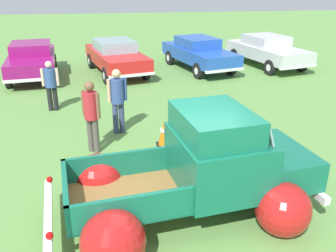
{
  "coord_description": "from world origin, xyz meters",
  "views": [
    {
      "loc": [
        -1.06,
        -5.38,
        3.95
      ],
      "look_at": [
        0.0,
        1.64,
        1.05
      ],
      "focal_mm": 39.1,
      "sensor_mm": 36.0,
      "label": 1
    }
  ],
  "objects": [
    {
      "name": "ground_plane",
      "position": [
        0.0,
        0.0,
        0.0
      ],
      "size": [
        80.0,
        80.0,
        0.0
      ],
      "primitive_type": "plane",
      "color": "#609347"
    },
    {
      "name": "vintage_pickup_truck",
      "position": [
        0.38,
        0.05,
        0.76
      ],
      "size": [
        4.83,
        3.26,
        1.96
      ],
      "rotation": [
        0.0,
        0.0,
        0.14
      ],
      "color": "black",
      "rests_on": "ground"
    },
    {
      "name": "show_car_0",
      "position": [
        -4.43,
        10.51,
        0.78
      ],
      "size": [
        2.44,
        4.75,
        1.43
      ],
      "rotation": [
        0.0,
        0.0,
        -1.44
      ],
      "color": "black",
      "rests_on": "ground"
    },
    {
      "name": "show_car_1",
      "position": [
        -0.94,
        10.65,
        0.78
      ],
      "size": [
        2.91,
        4.91,
        1.43
      ],
      "rotation": [
        0.0,
        0.0,
        -1.32
      ],
      "color": "black",
      "rests_on": "ground"
    },
    {
      "name": "show_car_2",
      "position": [
        2.79,
        10.87,
        0.78
      ],
      "size": [
        2.9,
        4.89,
        1.43
      ],
      "rotation": [
        0.0,
        0.0,
        -1.31
      ],
      "color": "black",
      "rests_on": "ground"
    },
    {
      "name": "show_car_3",
      "position": [
        6.1,
        10.96,
        0.78
      ],
      "size": [
        2.86,
        4.79,
        1.43
      ],
      "rotation": [
        0.0,
        0.0,
        -1.33
      ],
      "color": "black",
      "rests_on": "ground"
    },
    {
      "name": "spectator_0",
      "position": [
        -3.03,
        6.07,
        0.9
      ],
      "size": [
        0.53,
        0.34,
        1.58
      ],
      "rotation": [
        0.0,
        0.0,
        1.58
      ],
      "color": "black",
      "rests_on": "ground"
    },
    {
      "name": "spectator_1",
      "position": [
        -1.0,
        3.92,
        1.01
      ],
      "size": [
        0.54,
        0.41,
        1.76
      ],
      "rotation": [
        0.0,
        0.0,
        1.8
      ],
      "color": "navy",
      "rests_on": "ground"
    },
    {
      "name": "spectator_2",
      "position": [
        -1.64,
        2.83,
        1.01
      ],
      "size": [
        0.48,
        0.48,
        1.76
      ],
      "rotation": [
        0.0,
        0.0,
        0.89
      ],
      "color": "#4C4742",
      "rests_on": "ground"
    },
    {
      "name": "lane_cone_0",
      "position": [
        0.08,
        2.92,
        0.31
      ],
      "size": [
        0.36,
        0.36,
        0.63
      ],
      "color": "black",
      "rests_on": "ground"
    }
  ]
}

